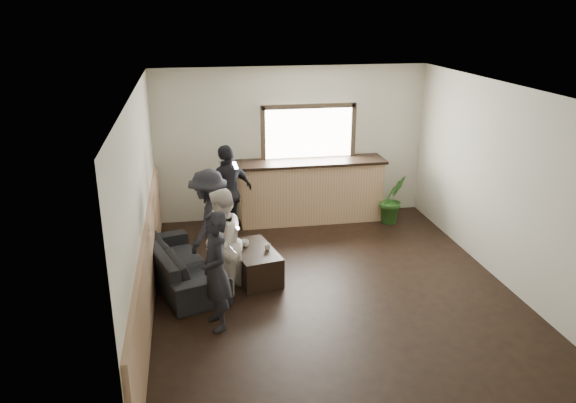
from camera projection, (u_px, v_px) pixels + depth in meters
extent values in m
cube|color=black|center=(330.00, 288.00, 7.98)|extent=(5.00, 6.00, 0.01)
cube|color=silver|center=(336.00, 90.00, 7.05)|extent=(5.00, 6.00, 0.01)
cube|color=beige|center=(292.00, 144.00, 10.30)|extent=(5.00, 0.01, 2.80)
cube|color=beige|center=(422.00, 307.00, 4.73)|extent=(5.00, 0.01, 2.80)
cube|color=beige|center=(141.00, 206.00, 7.10)|extent=(0.01, 6.00, 2.80)
cube|color=beige|center=(504.00, 185.00, 7.93)|extent=(0.01, 6.00, 2.80)
cube|color=tan|center=(149.00, 267.00, 7.38)|extent=(0.06, 5.90, 1.10)
cube|color=tan|center=(311.00, 192.00, 10.34)|extent=(2.60, 0.60, 1.10)
cube|color=black|center=(311.00, 162.00, 10.15)|extent=(2.70, 0.68, 0.05)
cube|color=white|center=(308.00, 133.00, 10.25)|extent=(1.60, 0.06, 0.90)
cube|color=#3F3326|center=(309.00, 106.00, 10.06)|extent=(1.72, 0.08, 0.08)
cube|color=#3F3326|center=(263.00, 135.00, 10.08)|extent=(0.08, 0.08, 1.06)
cube|color=#3F3326|center=(353.00, 131.00, 10.36)|extent=(0.08, 0.08, 1.06)
imported|color=black|center=(181.00, 263.00, 8.07)|extent=(1.37, 2.14, 0.58)
cube|color=black|center=(254.00, 263.00, 8.23)|extent=(0.76, 1.10, 0.45)
imported|color=silver|center=(245.00, 243.00, 8.25)|extent=(0.17, 0.17, 0.10)
imported|color=silver|center=(267.00, 247.00, 8.13)|extent=(0.11, 0.11, 0.09)
imported|color=#2D6623|center=(393.00, 199.00, 10.25)|extent=(0.59, 0.52, 0.91)
imported|color=black|center=(216.00, 271.00, 6.80)|extent=(0.48, 0.62, 1.51)
cube|color=black|center=(232.00, 249.00, 6.80)|extent=(0.11, 0.09, 0.12)
cube|color=silver|center=(232.00, 249.00, 6.80)|extent=(0.09, 0.08, 0.11)
imported|color=silver|center=(221.00, 243.00, 7.59)|extent=(0.85, 0.92, 1.52)
cube|color=black|center=(236.00, 225.00, 7.44)|extent=(0.11, 0.11, 0.12)
cube|color=silver|center=(236.00, 225.00, 7.43)|extent=(0.10, 0.09, 0.11)
imported|color=black|center=(209.00, 222.00, 8.23)|extent=(0.98, 1.18, 1.59)
cube|color=black|center=(223.00, 209.00, 8.11)|extent=(0.11, 0.10, 0.12)
cube|color=silver|center=(223.00, 209.00, 8.10)|extent=(0.10, 0.09, 0.11)
imported|color=black|center=(228.00, 193.00, 9.39)|extent=(1.03, 0.86, 1.65)
cube|color=black|center=(235.00, 165.00, 9.06)|extent=(0.11, 0.12, 0.12)
cube|color=silver|center=(235.00, 165.00, 9.06)|extent=(0.09, 0.10, 0.11)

